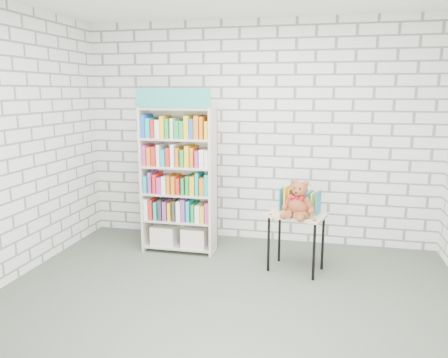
# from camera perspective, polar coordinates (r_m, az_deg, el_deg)

# --- Properties ---
(ground) EXTENTS (4.50, 4.50, 0.00)m
(ground) POSITION_cam_1_polar(r_m,az_deg,el_deg) (4.09, -0.20, -16.65)
(ground) COLOR #444D41
(ground) RESTS_ON ground
(room_shell) EXTENTS (4.52, 4.02, 2.81)m
(room_shell) POSITION_cam_1_polar(r_m,az_deg,el_deg) (3.62, -0.22, 9.17)
(room_shell) COLOR silver
(room_shell) RESTS_ON ground
(bookshelf) EXTENTS (0.87, 0.34, 1.96)m
(bookshelf) POSITION_cam_1_polar(r_m,az_deg,el_deg) (5.25, -5.91, -0.00)
(bookshelf) COLOR beige
(bookshelf) RESTS_ON ground
(display_table) EXTENTS (0.68, 0.56, 0.64)m
(display_table) POSITION_cam_1_polar(r_m,az_deg,el_deg) (4.76, 9.45, -5.54)
(display_table) COLOR tan
(display_table) RESTS_ON ground
(table_books) EXTENTS (0.45, 0.29, 0.25)m
(table_books) POSITION_cam_1_polar(r_m,az_deg,el_deg) (4.80, 9.91, -2.80)
(table_books) COLOR teal
(table_books) RESTS_ON display_table
(teddy_bear) EXTENTS (0.35, 0.35, 0.39)m
(teddy_bear) POSITION_cam_1_polar(r_m,az_deg,el_deg) (4.60, 9.71, -3.02)
(teddy_bear) COLOR brown
(teddy_bear) RESTS_ON display_table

